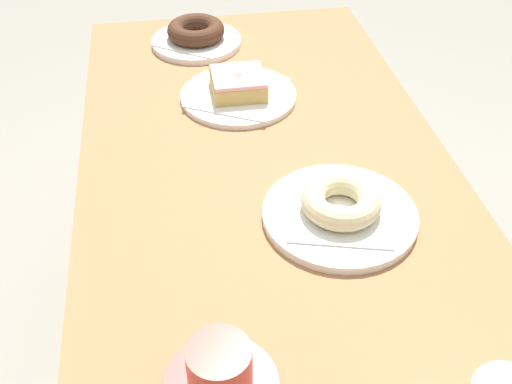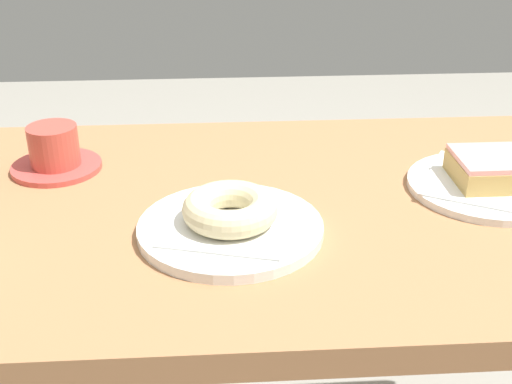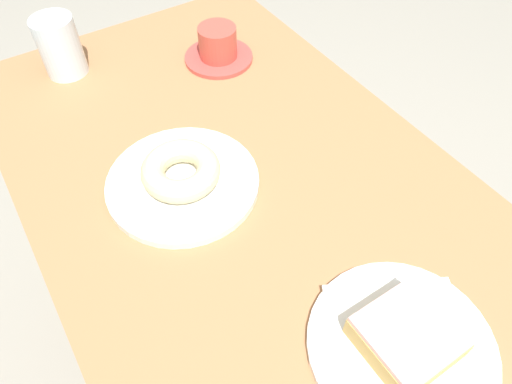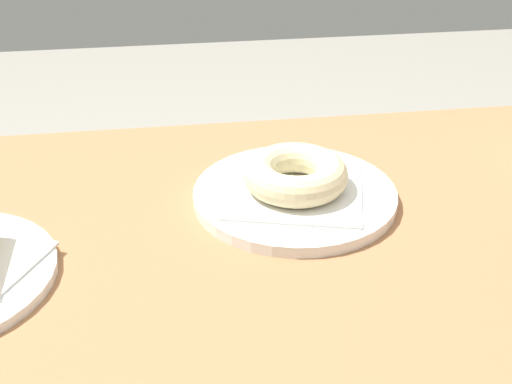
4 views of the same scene
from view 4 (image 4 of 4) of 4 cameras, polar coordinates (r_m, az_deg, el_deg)
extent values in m
cube|color=#A46F47|center=(0.72, -6.11, -6.09)|extent=(1.25, 0.63, 0.04)
cylinder|color=#AA784B|center=(1.27, 19.92, -10.49)|extent=(0.04, 0.04, 0.69)
cylinder|color=white|center=(0.79, 3.24, -0.28)|extent=(0.23, 0.23, 0.01)
cube|color=white|center=(0.79, 3.26, 0.24)|extent=(0.19, 0.19, 0.00)
torus|color=beige|center=(0.78, 3.30, 1.50)|extent=(0.12, 0.12, 0.04)
camera|label=1|loc=(0.94, 63.45, 29.66)|focal=42.85mm
camera|label=2|loc=(1.42, -2.21, 30.70)|focal=47.19mm
camera|label=3|loc=(0.90, -35.84, 35.10)|focal=33.04mm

